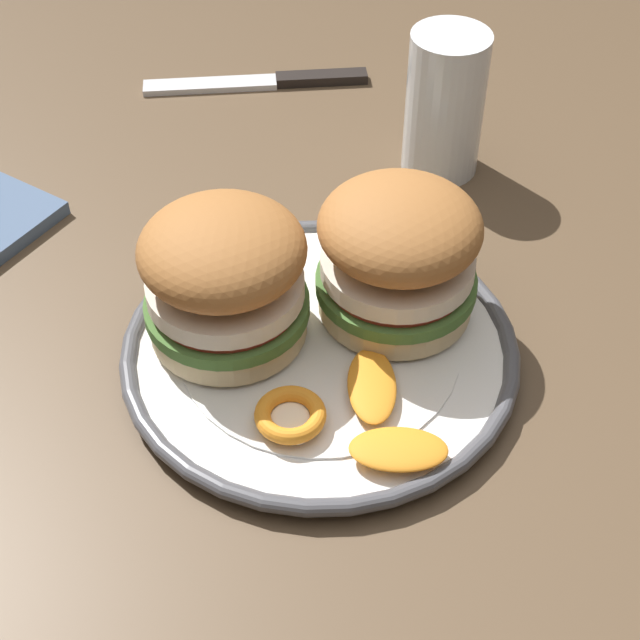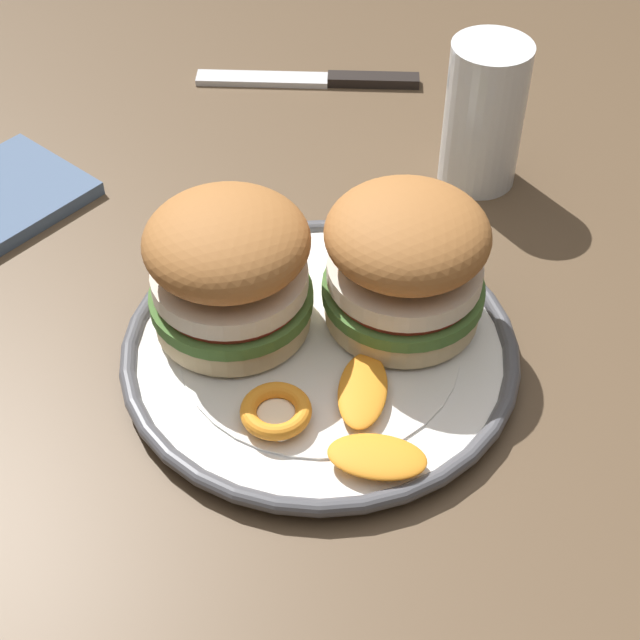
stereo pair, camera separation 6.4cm
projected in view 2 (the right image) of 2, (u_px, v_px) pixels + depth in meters
The scene contains 9 objects.
dining_table at pixel (284, 417), 0.77m from camera, with size 1.46×1.02×0.77m.
dinner_plate at pixel (320, 351), 0.69m from camera, with size 0.28×0.28×0.02m.
sandwich_half_left at pixel (229, 268), 0.66m from camera, with size 0.12×0.12×0.10m.
sandwich_half_right at pixel (405, 260), 0.67m from camera, with size 0.14×0.14×0.10m.
orange_peel_curled at pixel (279, 411), 0.63m from camera, with size 0.07×0.07×0.01m.
orange_peel_strip_long at pixel (363, 390), 0.64m from camera, with size 0.07×0.04×0.01m.
orange_peel_strip_short at pixel (377, 457), 0.61m from camera, with size 0.05×0.07×0.01m.
drinking_glass at pixel (482, 124), 0.81m from camera, with size 0.07×0.07×0.13m.
table_knife at pixel (324, 80), 0.96m from camera, with size 0.03×0.22×0.01m.
Camera 2 is at (0.50, 0.03, 1.28)m, focal length 54.60 mm.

